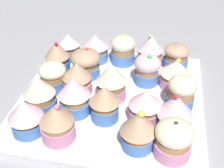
{
  "coord_description": "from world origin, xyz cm",
  "views": [
    {
      "loc": [
        -47.13,
        -9.26,
        39.43
      ],
      "look_at": [
        0.0,
        0.0,
        4.2
      ],
      "focal_mm": 47.01,
      "sensor_mm": 36.0,
      "label": 1
    }
  ],
  "objects_px": {
    "cupcake_14": "(77,77)",
    "cupcake_20": "(57,56)",
    "cupcake_12": "(57,122)",
    "cupcake_6": "(145,106)",
    "cupcake_0": "(173,139)",
    "cupcake_15": "(86,63)",
    "baking_tray": "(112,98)",
    "cupcake_5": "(138,129)",
    "cupcake_4": "(176,56)",
    "cupcake_7": "(147,69)",
    "cupcake_16": "(95,47)",
    "cupcake_11": "(125,50)",
    "cupcake_13": "(74,95)",
    "cupcake_8": "(151,50)",
    "cupcake_3": "(175,73)",
    "cupcake_1": "(175,112)",
    "cupcake_17": "(26,116)",
    "cupcake_10": "(114,82)",
    "cupcake_2": "(181,92)",
    "cupcake_19": "(53,77)",
    "cupcake_18": "(39,94)",
    "cupcake_21": "(69,46)",
    "cupcake_9": "(103,102)"
  },
  "relations": [
    {
      "from": "cupcake_11",
      "to": "cupcake_14",
      "type": "bearing_deg",
      "value": 150.18
    },
    {
      "from": "cupcake_3",
      "to": "cupcake_17",
      "type": "bearing_deg",
      "value": 126.73
    },
    {
      "from": "cupcake_8",
      "to": "cupcake_12",
      "type": "relative_size",
      "value": 1.07
    },
    {
      "from": "cupcake_1",
      "to": "cupcake_17",
      "type": "bearing_deg",
      "value": 103.11
    },
    {
      "from": "cupcake_7",
      "to": "cupcake_14",
      "type": "height_order",
      "value": "cupcake_14"
    },
    {
      "from": "cupcake_3",
      "to": "cupcake_15",
      "type": "bearing_deg",
      "value": 88.64
    },
    {
      "from": "cupcake_12",
      "to": "cupcake_17",
      "type": "xyz_separation_m",
      "value": [
        0.0,
        0.06,
        -0.0
      ]
    },
    {
      "from": "cupcake_12",
      "to": "cupcake_6",
      "type": "bearing_deg",
      "value": -63.08
    },
    {
      "from": "cupcake_10",
      "to": "cupcake_21",
      "type": "height_order",
      "value": "cupcake_10"
    },
    {
      "from": "cupcake_5",
      "to": "cupcake_15",
      "type": "xyz_separation_m",
      "value": [
        0.19,
        0.14,
        -0.01
      ]
    },
    {
      "from": "cupcake_14",
      "to": "cupcake_20",
      "type": "bearing_deg",
      "value": 45.28
    },
    {
      "from": "cupcake_10",
      "to": "cupcake_19",
      "type": "relative_size",
      "value": 1.26
    },
    {
      "from": "cupcake_7",
      "to": "cupcake_12",
      "type": "bearing_deg",
      "value": 145.56
    },
    {
      "from": "cupcake_2",
      "to": "cupcake_20",
      "type": "relative_size",
      "value": 0.88
    },
    {
      "from": "cupcake_18",
      "to": "cupcake_20",
      "type": "distance_m",
      "value": 0.14
    },
    {
      "from": "cupcake_0",
      "to": "cupcake_14",
      "type": "xyz_separation_m",
      "value": [
        0.13,
        0.2,
        0.0
      ]
    },
    {
      "from": "cupcake_2",
      "to": "cupcake_13",
      "type": "distance_m",
      "value": 0.21
    },
    {
      "from": "cupcake_13",
      "to": "cupcake_17",
      "type": "bearing_deg",
      "value": 134.9
    },
    {
      "from": "cupcake_11",
      "to": "cupcake_12",
      "type": "height_order",
      "value": "cupcake_12"
    },
    {
      "from": "cupcake_15",
      "to": "cupcake_13",
      "type": "bearing_deg",
      "value": -174.41
    },
    {
      "from": "cupcake_3",
      "to": "cupcake_17",
      "type": "distance_m",
      "value": 0.32
    },
    {
      "from": "cupcake_1",
      "to": "cupcake_11",
      "type": "relative_size",
      "value": 1.03
    },
    {
      "from": "cupcake_3",
      "to": "cupcake_4",
      "type": "relative_size",
      "value": 1.09
    },
    {
      "from": "cupcake_19",
      "to": "cupcake_7",
      "type": "bearing_deg",
      "value": -71.55
    },
    {
      "from": "cupcake_2",
      "to": "cupcake_19",
      "type": "bearing_deg",
      "value": 88.85
    },
    {
      "from": "cupcake_1",
      "to": "cupcake_15",
      "type": "xyz_separation_m",
      "value": [
        0.13,
        0.2,
        -0.0
      ]
    },
    {
      "from": "cupcake_5",
      "to": "cupcake_10",
      "type": "xyz_separation_m",
      "value": [
        0.12,
        0.06,
        0.0
      ]
    },
    {
      "from": "cupcake_6",
      "to": "cupcake_13",
      "type": "relative_size",
      "value": 0.86
    },
    {
      "from": "cupcake_8",
      "to": "cupcake_3",
      "type": "bearing_deg",
      "value": -142.19
    },
    {
      "from": "baking_tray",
      "to": "cupcake_11",
      "type": "relative_size",
      "value": 5.07
    },
    {
      "from": "cupcake_4",
      "to": "cupcake_7",
      "type": "xyz_separation_m",
      "value": [
        -0.07,
        0.06,
        0.0
      ]
    },
    {
      "from": "cupcake_0",
      "to": "cupcake_21",
      "type": "height_order",
      "value": "cupcake_0"
    },
    {
      "from": "cupcake_7",
      "to": "cupcake_20",
      "type": "bearing_deg",
      "value": 88.76
    },
    {
      "from": "cupcake_14",
      "to": "cupcake_20",
      "type": "distance_m",
      "value": 0.09
    },
    {
      "from": "cupcake_1",
      "to": "cupcake_3",
      "type": "bearing_deg",
      "value": 0.62
    },
    {
      "from": "cupcake_11",
      "to": "cupcake_16",
      "type": "distance_m",
      "value": 0.07
    },
    {
      "from": "cupcake_0",
      "to": "cupcake_15",
      "type": "relative_size",
      "value": 1.03
    },
    {
      "from": "cupcake_0",
      "to": "cupcake_18",
      "type": "distance_m",
      "value": 0.26
    },
    {
      "from": "cupcake_17",
      "to": "cupcake_19",
      "type": "xyz_separation_m",
      "value": [
        0.13,
        -0.0,
        -0.0
      ]
    },
    {
      "from": "cupcake_4",
      "to": "cupcake_15",
      "type": "bearing_deg",
      "value": 110.23
    },
    {
      "from": "cupcake_19",
      "to": "baking_tray",
      "type": "bearing_deg",
      "value": -89.24
    },
    {
      "from": "baking_tray",
      "to": "cupcake_5",
      "type": "relative_size",
      "value": 4.75
    },
    {
      "from": "cupcake_18",
      "to": "cupcake_9",
      "type": "bearing_deg",
      "value": -89.97
    },
    {
      "from": "cupcake_14",
      "to": "cupcake_21",
      "type": "relative_size",
      "value": 1.14
    },
    {
      "from": "cupcake_8",
      "to": "cupcake_0",
      "type": "bearing_deg",
      "value": -167.27
    },
    {
      "from": "cupcake_8",
      "to": "cupcake_13",
      "type": "distance_m",
      "value": 0.23
    },
    {
      "from": "cupcake_16",
      "to": "cupcake_20",
      "type": "height_order",
      "value": "cupcake_20"
    },
    {
      "from": "cupcake_13",
      "to": "cupcake_16",
      "type": "distance_m",
      "value": 0.2
    },
    {
      "from": "cupcake_11",
      "to": "cupcake_0",
      "type": "bearing_deg",
      "value": -155.48
    },
    {
      "from": "cupcake_10",
      "to": "cupcake_13",
      "type": "distance_m",
      "value": 0.09
    }
  ]
}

